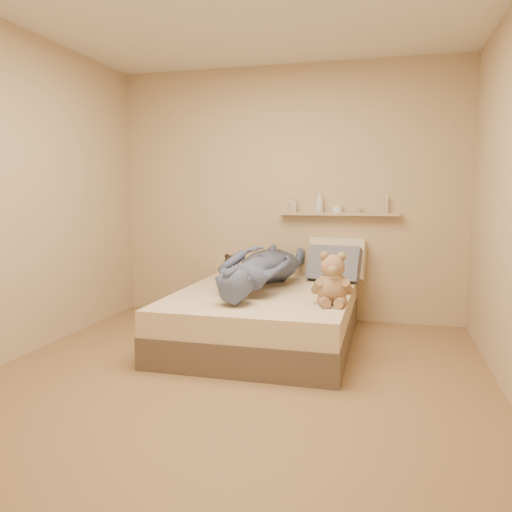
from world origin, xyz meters
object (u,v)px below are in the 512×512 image
(game_console, at_px, (229,286))
(person, at_px, (261,267))
(pillow_cream, at_px, (337,259))
(bed, at_px, (264,317))
(dark_plush, at_px, (231,270))
(teddy_bear, at_px, (332,283))
(pillow_grey, at_px, (334,264))
(wall_shelf, at_px, (339,214))

(game_console, relative_size, person, 0.10)
(pillow_cream, bearing_deg, bed, -123.34)
(game_console, xyz_separation_m, dark_plush, (-0.28, 0.93, -0.02))
(dark_plush, bearing_deg, teddy_bear, -33.82)
(game_console, height_order, teddy_bear, teddy_bear)
(bed, distance_m, pillow_cream, 1.08)
(teddy_bear, distance_m, dark_plush, 1.25)
(teddy_bear, xyz_separation_m, pillow_grey, (-0.09, 1.03, -0.00))
(dark_plush, bearing_deg, bed, -40.49)
(wall_shelf, bearing_deg, pillow_cream, -92.85)
(game_console, xyz_separation_m, wall_shelf, (0.68, 1.48, 0.50))
(pillow_grey, relative_size, person, 0.30)
(teddy_bear, height_order, pillow_cream, pillow_cream)
(teddy_bear, distance_m, pillow_cream, 1.18)
(game_console, relative_size, teddy_bear, 0.42)
(game_console, height_order, dark_plush, dark_plush)
(game_console, bearing_deg, teddy_bear, 16.85)
(teddy_bear, relative_size, wall_shelf, 0.35)
(person, relative_size, wall_shelf, 1.39)
(bed, distance_m, teddy_bear, 0.82)
(teddy_bear, height_order, pillow_grey, teddy_bear)
(teddy_bear, relative_size, pillow_grey, 0.83)
(bed, height_order, person, person)
(teddy_bear, bearing_deg, dark_plush, 146.18)
(pillow_grey, bearing_deg, teddy_bear, -84.92)
(dark_plush, relative_size, pillow_cream, 0.51)
(teddy_bear, relative_size, dark_plush, 1.48)
(bed, bearing_deg, teddy_bear, -28.75)
(dark_plush, distance_m, pillow_grey, 1.01)
(dark_plush, relative_size, pillow_grey, 0.56)
(pillow_grey, relative_size, wall_shelf, 0.42)
(game_console, xyz_separation_m, pillow_cream, (0.68, 1.40, 0.05))
(dark_plush, bearing_deg, pillow_cream, 26.47)
(pillow_grey, bearing_deg, game_console, -117.85)
(pillow_grey, bearing_deg, wall_shelf, 85.94)
(game_console, bearing_deg, bed, 76.93)
(teddy_bear, xyz_separation_m, pillow_cream, (-0.08, 1.17, 0.03))
(pillow_cream, bearing_deg, person, -130.89)
(game_console, bearing_deg, person, 84.23)
(game_console, bearing_deg, pillow_cream, 64.18)
(game_console, xyz_separation_m, person, (0.07, 0.70, 0.05))
(teddy_bear, bearing_deg, pillow_grey, 95.08)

